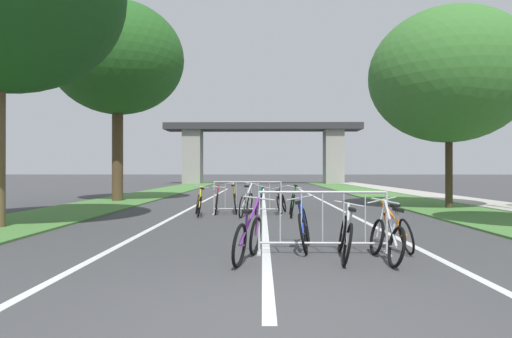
{
  "coord_description": "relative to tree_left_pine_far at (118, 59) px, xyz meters",
  "views": [
    {
      "loc": [
        -0.07,
        -3.92,
        1.39
      ],
      "look_at": [
        -0.38,
        17.99,
        1.47
      ],
      "focal_mm": 30.78,
      "sensor_mm": 36.0,
      "label": 1
    }
  ],
  "objects": [
    {
      "name": "bicycle_white_7",
      "position": [
        6.01,
        -6.28,
        -6.02
      ],
      "size": [
        0.61,
        1.71,
        1.03
      ],
      "rotation": [
        0.0,
        0.0,
        -0.18
      ],
      "color": "black",
      "rests_on": "ground"
    },
    {
      "name": "bicycle_silver_0",
      "position": [
        8.4,
        -12.82,
        -6.06
      ],
      "size": [
        0.47,
        1.56,
        0.95
      ],
      "rotation": [
        0.0,
        0.0,
        0.03
      ],
      "color": "black",
      "rests_on": "ground"
    },
    {
      "name": "bicycle_purple_9",
      "position": [
        6.28,
        -12.84,
        -6.05
      ],
      "size": [
        0.66,
        1.58,
        0.98
      ],
      "rotation": [
        0.0,
        0.0,
        -0.23
      ],
      "color": "black",
      "rests_on": "ground"
    },
    {
      "name": "bicycle_orange_2",
      "position": [
        8.85,
        -11.78,
        -6.05
      ],
      "size": [
        0.54,
        1.68,
        0.9
      ],
      "rotation": [
        0.0,
        0.0,
        0.02
      ],
      "color": "black",
      "rests_on": "ground"
    },
    {
      "name": "bicycle_yellow_1",
      "position": [
        4.55,
        -6.13,
        -6.04
      ],
      "size": [
        0.48,
        1.72,
        0.93
      ],
      "rotation": [
        0.0,
        0.0,
        0.2
      ],
      "color": "black",
      "rests_on": "ground"
    },
    {
      "name": "bicycle_black_5",
      "position": [
        7.11,
        -5.33,
        -6.07
      ],
      "size": [
        0.54,
        1.57,
        0.9
      ],
      "rotation": [
        0.0,
        0.0,
        -0.18
      ],
      "color": "black",
      "rests_on": "ground"
    },
    {
      "name": "lane_stripe_left_lane",
      "position": [
        3.85,
        -0.93,
        -6.4
      ],
      "size": [
        0.14,
        29.41,
        0.01
      ],
      "primitive_type": "cube",
      "color": "silver",
      "rests_on": "ground"
    },
    {
      "name": "grass_verge_left",
      "position": [
        0.1,
        5.16,
        -6.38
      ],
      "size": [
        3.05,
        50.84,
        0.05
      ],
      "primitive_type": "cube",
      "color": "#477A38",
      "rests_on": "ground"
    },
    {
      "name": "bicycle_green_8",
      "position": [
        7.41,
        -6.17,
        -6.03
      ],
      "size": [
        0.46,
        1.79,
        0.97
      ],
      "rotation": [
        0.0,
        0.0,
        -0.04
      ],
      "color": "black",
      "rests_on": "ground"
    },
    {
      "name": "tree_right_maple_mid",
      "position": [
        13.25,
        -3.62,
        -1.59
      ],
      "size": [
        5.68,
        5.68,
        7.24
      ],
      "color": "#3D2D1E",
      "rests_on": "ground"
    },
    {
      "name": "lane_stripe_center",
      "position": [
        6.56,
        -0.93,
        -6.4
      ],
      "size": [
        0.14,
        29.41,
        0.01
      ],
      "primitive_type": "cube",
      "color": "silver",
      "rests_on": "ground"
    },
    {
      "name": "ground_plane",
      "position": [
        6.56,
        -15.64,
        -6.41
      ],
      "size": [
        300.0,
        300.0,
        0.0
      ],
      "primitive_type": "plane",
      "color": "#3D3D3F"
    },
    {
      "name": "bicycle_teal_4",
      "position": [
        6.39,
        -5.24,
        -6.04
      ],
      "size": [
        0.52,
        1.69,
        0.95
      ],
      "rotation": [
        0.0,
        0.0,
        3.07
      ],
      "color": "black",
      "rests_on": "ground"
    },
    {
      "name": "crowd_barrier_second",
      "position": [
        6.02,
        -5.75,
        -5.89
      ],
      "size": [
        2.2,
        0.55,
        1.05
      ],
      "rotation": [
        0.0,
        0.0,
        -0.05
      ],
      "color": "#ADADB2",
      "rests_on": "ground"
    },
    {
      "name": "crowd_barrier_nearest",
      "position": [
        7.5,
        -12.24,
        -5.89
      ],
      "size": [
        2.19,
        0.48,
        1.05
      ],
      "rotation": [
        0.0,
        0.0,
        -0.02
      ],
      "color": "#ADADB2",
      "rests_on": "ground"
    },
    {
      "name": "grass_verge_right",
      "position": [
        13.02,
        5.16,
        -6.38
      ],
      "size": [
        3.05,
        50.84,
        0.05
      ],
      "primitive_type": "cube",
      "color": "#477A38",
      "rests_on": "ground"
    },
    {
      "name": "lane_stripe_right_lane",
      "position": [
        9.27,
        -0.93,
        -6.4
      ],
      "size": [
        0.14,
        29.41,
        0.01
      ],
      "primitive_type": "cube",
      "color": "silver",
      "rests_on": "ground"
    },
    {
      "name": "bicycle_red_6",
      "position": [
        5.02,
        -5.38,
        -6.03
      ],
      "size": [
        0.48,
        1.62,
        0.91
      ],
      "rotation": [
        0.0,
        0.0,
        3.25
      ],
      "color": "black",
      "rests_on": "ground"
    },
    {
      "name": "bicycle_yellow_11",
      "position": [
        5.61,
        -5.2,
        -6.03
      ],
      "size": [
        0.44,
        1.67,
        1.02
      ],
      "rotation": [
        0.0,
        0.0,
        0.05
      ],
      "color": "black",
      "rests_on": "ground"
    },
    {
      "name": "bicycle_silver_10",
      "position": [
        7.8,
        -12.66,
        -6.05
      ],
      "size": [
        0.59,
        1.73,
        0.89
      ],
      "rotation": [
        0.0,
        0.0,
        -0.12
      ],
      "color": "black",
      "rests_on": "ground"
    },
    {
      "name": "tree_left_pine_far",
      "position": [
        0.0,
        0.0,
        0.0
      ],
      "size": [
        5.9,
        5.9,
        8.94
      ],
      "color": "#4C3823",
      "rests_on": "ground"
    },
    {
      "name": "sidewalk_path_right",
      "position": [
        15.63,
        5.16,
        -6.37
      ],
      "size": [
        2.19,
        50.84,
        0.08
      ],
      "primitive_type": "cube",
      "color": "#ADA89E",
      "rests_on": "ground"
    },
    {
      "name": "overpass_bridge",
      "position": [
        6.56,
        26.37,
        -2.1
      ],
      "size": [
        20.37,
        3.37,
        6.29
      ],
      "color": "#2D2D30",
      "rests_on": "ground"
    },
    {
      "name": "bicycle_blue_3",
      "position": [
        7.23,
        -11.81,
        -6.03
      ],
      "size": [
        0.52,
        1.72,
        0.94
      ],
      "rotation": [
        0.0,
        0.0,
        -0.14
      ],
      "color": "black",
      "rests_on": "ground"
    }
  ]
}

